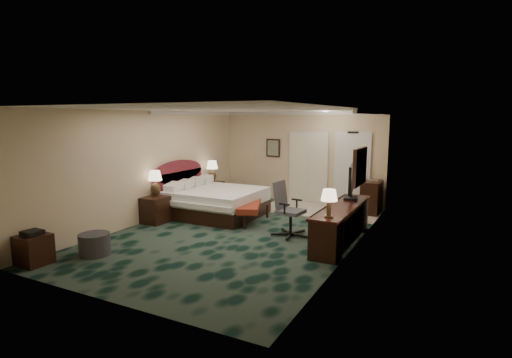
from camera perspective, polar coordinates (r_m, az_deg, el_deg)
The scene contains 26 objects.
floor at distance 8.94m, azimuth -2.37°, elevation -7.66°, with size 5.00×7.50×0.00m, color black.
ceiling at distance 8.57m, azimuth -2.48°, elevation 9.92°, with size 5.00×7.50×0.00m, color silver.
wall_back at distance 12.03m, azimuth 6.45°, elevation 3.11°, with size 5.00×0.00×2.70m, color beige.
wall_front at distance 5.75m, azimuth -21.26°, elevation -3.66°, with size 5.00×0.00×2.70m, color beige.
wall_left at distance 10.12m, azimuth -14.84°, elevation 1.80°, with size 0.00×7.50×2.70m, color beige.
wall_right at distance 7.74m, azimuth 13.88°, elevation -0.23°, with size 0.00×7.50×2.70m, color beige.
crown_molding at distance 8.57m, azimuth -2.48°, elevation 9.59°, with size 5.00×7.50×0.10m, color silver, non-canonical shape.
tile_patch at distance 11.16m, azimuth 9.10°, elevation -4.38°, with size 3.20×1.70×0.01m, color #BCB097.
headboard at distance 10.93m, azimuth -10.97°, elevation -1.01°, with size 0.12×2.00×1.40m, color #54181F, non-canonical shape.
entry_door at distance 11.58m, azimuth 13.55°, elevation 1.21°, with size 1.02×0.06×2.18m, color silver.
closet_doors at distance 11.94m, azimuth 7.48°, elevation 1.60°, with size 1.20×0.06×2.10m, color beige.
wall_art at distance 12.32m, azimuth 2.48°, elevation 4.46°, with size 0.45×0.06×0.55m, color #51715C.
wall_mirror at distance 8.30m, azimuth 14.63°, elevation 1.73°, with size 0.05×0.95×0.75m, color white.
bed at distance 10.43m, azimuth -5.66°, elevation -3.34°, with size 2.18×2.02×0.69m, color white.
nightstand_near at distance 9.97m, azimuth -14.17°, elevation -4.30°, with size 0.51×0.58×0.64m, color black.
nightstand_far at distance 11.89m, azimuth -6.26°, elevation -1.96°, with size 0.51×0.59×0.64m, color black.
lamp_near at distance 9.90m, azimuth -14.20°, elevation -0.64°, with size 0.34×0.34×0.63m, color black, non-canonical shape.
lamp_far at distance 11.79m, azimuth -6.28°, elevation 1.09°, with size 0.34×0.34×0.63m, color black, non-canonical shape.
bed_bench at distance 9.74m, azimuth -0.95°, elevation -4.80°, with size 0.49×1.41×0.48m, color maroon.
ottoman at distance 8.07m, azimuth -22.06°, elevation -8.64°, with size 0.56×0.56×0.40m, color #2F2E33.
side_table at distance 8.01m, azimuth -29.17°, elevation -8.80°, with size 0.49×0.49×0.52m, color black.
desk at distance 8.34m, azimuth 12.13°, elevation -6.33°, with size 0.57×2.66×0.77m, color black.
tv at distance 8.88m, azimuth 13.47°, elevation -0.44°, with size 0.08×0.96×0.75m, color black.
desk_lamp at distance 7.20m, azimuth 10.39°, elevation -3.42°, with size 0.29×0.29×0.52m, color black, non-canonical shape.
desk_chair at distance 8.58m, azimuth 4.99°, elevation -4.33°, with size 0.68×0.64×1.18m, color #4E4F57, non-canonical shape.
minibar at distance 11.04m, azimuth 16.18°, elevation -2.51°, with size 0.46×0.82×0.87m, color black.
Camera 1 is at (4.24, -7.45, 2.53)m, focal length 28.00 mm.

